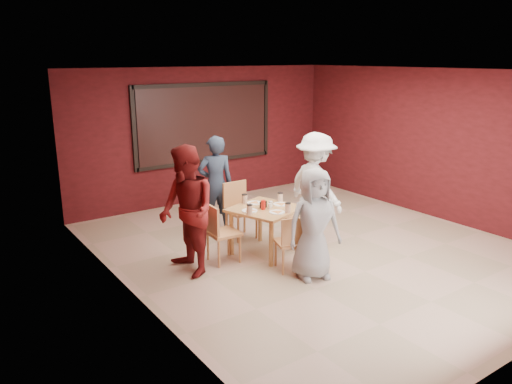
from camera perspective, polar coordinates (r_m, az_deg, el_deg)
floor at (r=8.19m, az=6.58°, el=-6.37°), size 7.00×7.00×0.00m
window_blinds at (r=10.52m, az=-5.79°, el=7.81°), size 3.00×0.02×1.50m
dining_table at (r=7.73m, az=1.09°, el=-2.45°), size 1.19×1.19×0.89m
chair_front at (r=7.15m, az=4.15°, el=-5.52°), size 0.51×0.51×0.84m
chair_back at (r=8.49m, az=-1.98°, el=-1.66°), size 0.46×0.46×0.94m
chair_left at (r=7.44m, az=-4.26°, el=-4.33°), size 0.46×0.46×0.91m
chair_right at (r=8.19m, az=5.73°, el=-2.61°), size 0.43×0.43×0.88m
diner_front at (r=6.90m, az=6.64°, el=-3.64°), size 0.88×0.70×1.57m
diner_back at (r=8.71m, az=-4.64°, el=0.91°), size 0.72×0.59×1.70m
diner_left at (r=6.99m, az=-7.90°, el=-2.21°), size 0.73×0.92×1.85m
diner_right at (r=8.40m, az=6.81°, el=0.66°), size 0.69×1.17×1.80m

